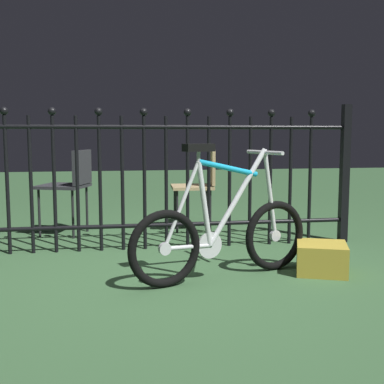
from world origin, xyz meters
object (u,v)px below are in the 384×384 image
at_px(chair_charcoal, 70,182).
at_px(chair_tan, 200,181).
at_px(display_crate, 321,258).
at_px(bicycle, 223,234).

height_order(chair_charcoal, chair_tan, same).
xyz_separation_m(chair_charcoal, chair_tan, (1.29, 0.06, -0.02)).
distance_m(chair_charcoal, display_crate, 2.53).
xyz_separation_m(chair_tan, display_crate, (0.56, -1.73, -0.40)).
relative_size(chair_tan, display_crate, 2.42).
relative_size(bicycle, chair_tan, 1.60).
bearing_deg(chair_charcoal, chair_tan, 2.61).
xyz_separation_m(bicycle, chair_tan, (0.16, 1.74, 0.20)).
height_order(bicycle, chair_tan, bicycle).
height_order(bicycle, chair_charcoal, bicycle).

